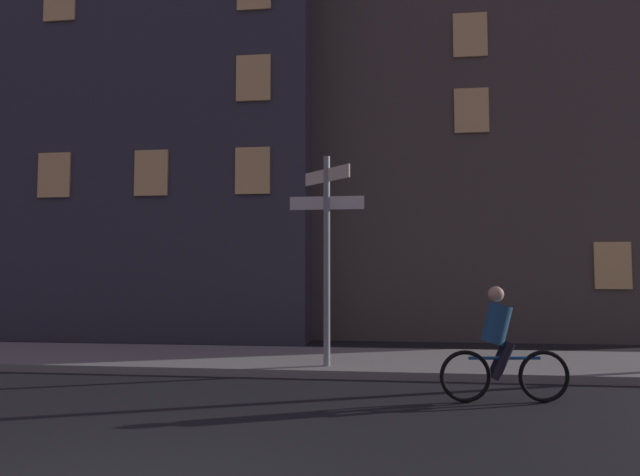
# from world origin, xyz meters

# --- Properties ---
(sidewalk_kerb) EXTENTS (40.00, 3.03, 0.14)m
(sidewalk_kerb) POSITION_xyz_m (0.00, 7.08, 0.07)
(sidewalk_kerb) COLOR gray
(sidewalk_kerb) RESTS_ON ground_plane
(signpost) EXTENTS (1.36, 0.91, 3.80)m
(signpost) POSITION_xyz_m (1.08, 6.06, 2.37)
(signpost) COLOR gray
(signpost) RESTS_ON sidewalk_kerb
(cyclist) EXTENTS (1.81, 0.37, 1.61)m
(cyclist) POSITION_xyz_m (3.73, 4.15, 0.75)
(cyclist) COLOR black
(cyclist) RESTS_ON ground_plane
(building_left_block) EXTENTS (13.51, 8.92, 15.07)m
(building_left_block) POSITION_xyz_m (-6.61, 14.19, 7.53)
(building_left_block) COLOR #383842
(building_left_block) RESTS_ON ground_plane
(building_right_block) EXTENTS (10.29, 6.60, 15.40)m
(building_right_block) POSITION_xyz_m (4.44, 14.23, 7.70)
(building_right_block) COLOR #4C443D
(building_right_block) RESTS_ON ground_plane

